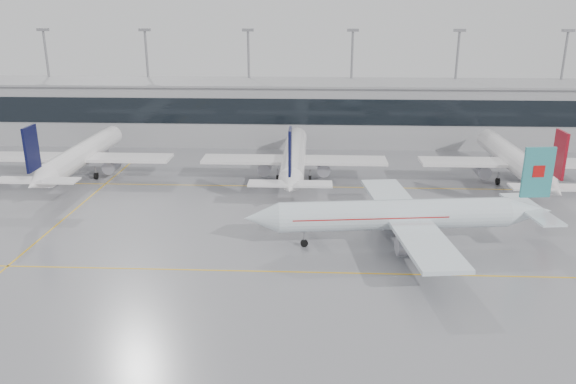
{
  "coord_description": "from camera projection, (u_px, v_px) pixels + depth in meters",
  "views": [
    {
      "loc": [
        3.02,
        -53.96,
        26.71
      ],
      "look_at": [
        0.0,
        12.0,
        5.0
      ],
      "focal_mm": 35.0,
      "sensor_mm": 36.0,
      "label": 1
    }
  ],
  "objects": [
    {
      "name": "ground",
      "position": [
        283.0,
        272.0,
        59.68
      ],
      "size": [
        320.0,
        320.0,
        0.0
      ],
      "primitive_type": "plane",
      "color": "gray",
      "rests_on": "ground"
    },
    {
      "name": "taxi_line_main",
      "position": [
        283.0,
        272.0,
        59.68
      ],
      "size": [
        120.0,
        0.25,
        0.01
      ],
      "primitive_type": "cube",
      "color": "yellow",
      "rests_on": "ground"
    },
    {
      "name": "taxi_line_north",
      "position": [
        293.0,
        186.0,
        88.15
      ],
      "size": [
        120.0,
        0.25,
        0.01
      ],
      "primitive_type": "cube",
      "color": "yellow",
      "rests_on": "ground"
    },
    {
      "name": "taxi_line_cross",
      "position": [
        66.0,
        217.0,
        75.22
      ],
      "size": [
        0.25,
        60.0,
        0.01
      ],
      "primitive_type": "cube",
      "color": "yellow",
      "rests_on": "ground"
    },
    {
      "name": "terminal",
      "position": [
        299.0,
        113.0,
        116.64
      ],
      "size": [
        180.0,
        15.0,
        12.0
      ],
      "primitive_type": "cube",
      "color": "#97979A",
      "rests_on": "ground"
    },
    {
      "name": "terminal_glass",
      "position": [
        298.0,
        112.0,
        109.01
      ],
      "size": [
        180.0,
        0.2,
        5.0
      ],
      "primitive_type": "cube",
      "color": "black",
      "rests_on": "ground"
    },
    {
      "name": "terminal_roof",
      "position": [
        299.0,
        82.0,
        114.71
      ],
      "size": [
        182.0,
        16.0,
        0.4
      ],
      "primitive_type": "cube",
      "color": "gray",
      "rests_on": "ground"
    },
    {
      "name": "light_masts",
      "position": [
        300.0,
        74.0,
        120.04
      ],
      "size": [
        156.4,
        1.0,
        22.6
      ],
      "color": "gray",
      "rests_on": "ground"
    },
    {
      "name": "air_canada_jet",
      "position": [
        405.0,
        215.0,
        65.58
      ],
      "size": [
        36.76,
        29.62,
        11.56
      ],
      "rotation": [
        0.0,
        0.0,
        3.26
      ],
      "color": "silver",
      "rests_on": "ground"
    },
    {
      "name": "parked_jet_b",
      "position": [
        81.0,
        155.0,
        92.01
      ],
      "size": [
        29.64,
        36.96,
        11.72
      ],
      "rotation": [
        0.0,
        0.0,
        1.57
      ],
      "color": "white",
      "rests_on": "ground"
    },
    {
      "name": "parked_jet_c",
      "position": [
        294.0,
        158.0,
        90.49
      ],
      "size": [
        29.64,
        36.96,
        11.72
      ],
      "rotation": [
        0.0,
        0.0,
        1.57
      ],
      "color": "white",
      "rests_on": "ground"
    },
    {
      "name": "parked_jet_d",
      "position": [
        514.0,
        160.0,
        88.97
      ],
      "size": [
        29.64,
        36.96,
        11.72
      ],
      "rotation": [
        0.0,
        0.0,
        1.57
      ],
      "color": "white",
      "rests_on": "ground"
    }
  ]
}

